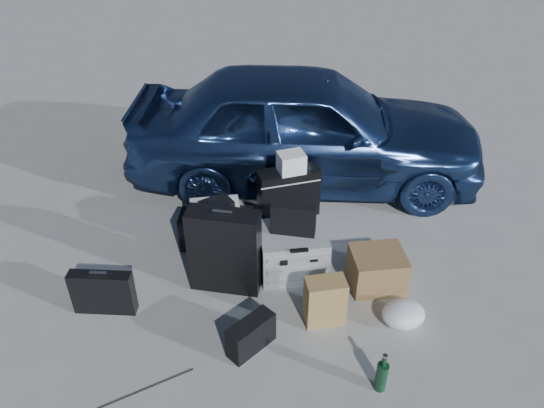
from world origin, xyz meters
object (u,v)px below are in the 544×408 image
(duffel_bag, at_px, (218,229))
(cardboard_box, at_px, (377,269))
(pelican_case, at_px, (293,252))
(green_bottle, at_px, (382,373))
(car, at_px, (306,126))
(suitcase_left, at_px, (225,251))
(suitcase_right, at_px, (288,201))
(briefcase, at_px, (103,293))

(duffel_bag, bearing_deg, cardboard_box, -18.87)
(pelican_case, xyz_separation_m, green_bottle, (0.33, -1.26, -0.04))
(car, bearing_deg, suitcase_left, 159.69)
(pelican_case, relative_size, duffel_bag, 0.83)
(pelican_case, xyz_separation_m, duffel_bag, (-0.58, 0.46, -0.03))
(pelican_case, relative_size, cardboard_box, 1.29)
(suitcase_right, xyz_separation_m, cardboard_box, (0.56, -0.84, -0.17))
(briefcase, distance_m, suitcase_left, 0.97)
(briefcase, xyz_separation_m, duffel_bag, (0.94, 0.67, -0.02))
(suitcase_left, relative_size, duffel_bag, 1.10)
(pelican_case, relative_size, briefcase, 1.14)
(briefcase, relative_size, duffel_bag, 0.72)
(duffel_bag, bearing_deg, briefcase, -131.62)
(cardboard_box, bearing_deg, suitcase_left, 170.53)
(duffel_bag, relative_size, green_bottle, 2.08)
(car, bearing_deg, briefcase, 143.04)
(duffel_bag, distance_m, green_bottle, 1.95)
(briefcase, relative_size, suitcase_left, 0.65)
(duffel_bag, relative_size, cardboard_box, 1.57)
(car, distance_m, cardboard_box, 1.80)
(briefcase, bearing_deg, car, 53.51)
(duffel_bag, xyz_separation_m, cardboard_box, (1.21, -0.75, -0.01))
(suitcase_left, distance_m, green_bottle, 1.49)
(car, bearing_deg, duffel_bag, 146.89)
(car, height_order, duffel_bag, car)
(briefcase, distance_m, cardboard_box, 2.16)
(suitcase_left, xyz_separation_m, suitcase_right, (0.64, 0.64, -0.04))
(green_bottle, bearing_deg, suitcase_right, 98.11)
(briefcase, relative_size, green_bottle, 1.50)
(briefcase, height_order, green_bottle, briefcase)
(suitcase_left, distance_m, suitcase_right, 0.91)
(briefcase, xyz_separation_m, cardboard_box, (2.15, -0.09, -0.03))
(pelican_case, height_order, duffel_bag, pelican_case)
(pelican_case, height_order, green_bottle, pelican_case)
(pelican_case, bearing_deg, green_bottle, -72.57)
(suitcase_right, xyz_separation_m, green_bottle, (0.26, -1.81, -0.16))
(green_bottle, bearing_deg, suitcase_left, 127.61)
(duffel_bag, xyz_separation_m, green_bottle, (0.91, -1.72, -0.01))
(suitcase_right, height_order, green_bottle, suitcase_right)
(pelican_case, bearing_deg, duffel_bag, 144.07)
(suitcase_left, bearing_deg, duffel_bag, 111.44)
(cardboard_box, bearing_deg, pelican_case, 155.31)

